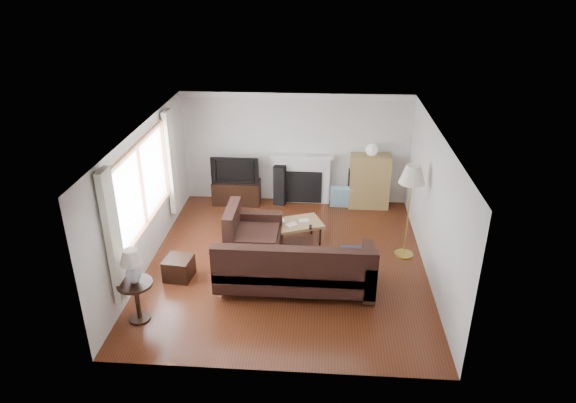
# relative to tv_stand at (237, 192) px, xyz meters

# --- Properties ---
(room) EXTENTS (5.10, 5.60, 2.54)m
(room) POSITION_rel_tv_stand_xyz_m (1.32, -2.48, 0.99)
(room) COLOR #512312
(room) RESTS_ON ground
(window) EXTENTS (0.12, 2.74, 1.54)m
(window) POSITION_rel_tv_stand_xyz_m (-1.13, -2.68, 1.29)
(window) COLOR brown
(window) RESTS_ON room
(curtain_near) EXTENTS (0.10, 0.35, 2.10)m
(curtain_near) POSITION_rel_tv_stand_xyz_m (-1.08, -4.20, 1.14)
(curtain_near) COLOR silver
(curtain_near) RESTS_ON room
(curtain_far) EXTENTS (0.10, 0.35, 2.10)m
(curtain_far) POSITION_rel_tv_stand_xyz_m (-1.08, -1.16, 1.14)
(curtain_far) COLOR silver
(curtain_far) RESTS_ON room
(fireplace) EXTENTS (1.40, 0.26, 1.15)m
(fireplace) POSITION_rel_tv_stand_xyz_m (1.47, 0.16, 0.31)
(fireplace) COLOR white
(fireplace) RESTS_ON room
(tv_stand) EXTENTS (1.06, 0.48, 0.53)m
(tv_stand) POSITION_rel_tv_stand_xyz_m (0.00, 0.00, 0.00)
(tv_stand) COLOR black
(tv_stand) RESTS_ON ground
(television) EXTENTS (1.06, 0.14, 0.61)m
(television) POSITION_rel_tv_stand_xyz_m (0.00, 0.00, 0.57)
(television) COLOR black
(television) RESTS_ON tv_stand
(speaker_left) EXTENTS (0.31, 0.35, 0.92)m
(speaker_left) POSITION_rel_tv_stand_xyz_m (0.99, 0.06, 0.20)
(speaker_left) COLOR black
(speaker_left) RESTS_ON ground
(speaker_right) EXTENTS (0.24, 0.28, 0.84)m
(speaker_right) POSITION_rel_tv_stand_xyz_m (2.62, 0.07, 0.15)
(speaker_right) COLOR black
(speaker_right) RESTS_ON ground
(bookshelf) EXTENTS (0.88, 0.42, 1.21)m
(bookshelf) POSITION_rel_tv_stand_xyz_m (2.97, 0.03, 0.34)
(bookshelf) COLOR #9E8249
(bookshelf) RESTS_ON ground
(globe_lamp) EXTENTS (0.26, 0.26, 0.26)m
(globe_lamp) POSITION_rel_tv_stand_xyz_m (2.97, 0.03, 1.07)
(globe_lamp) COLOR white
(globe_lamp) RESTS_ON bookshelf
(sectional_sofa) EXTENTS (2.84, 2.08, 0.92)m
(sectional_sofa) POSITION_rel_tv_stand_xyz_m (1.52, -3.25, 0.19)
(sectional_sofa) COLOR black
(sectional_sofa) RESTS_ON ground
(coffee_table) EXTENTS (1.29, 1.00, 0.45)m
(coffee_table) POSITION_rel_tv_stand_xyz_m (1.37, -1.76, -0.04)
(coffee_table) COLOR olive
(coffee_table) RESTS_ON ground
(footstool) EXTENTS (0.50, 0.50, 0.38)m
(footstool) POSITION_rel_tv_stand_xyz_m (-0.51, -3.10, -0.07)
(footstool) COLOR black
(footstool) RESTS_ON ground
(floor_lamp) EXTENTS (0.59, 0.59, 1.81)m
(floor_lamp) POSITION_rel_tv_stand_xyz_m (3.50, -2.06, 0.64)
(floor_lamp) COLOR #B1943D
(floor_lamp) RESTS_ON ground
(side_table) EXTENTS (0.54, 0.54, 0.67)m
(side_table) POSITION_rel_tv_stand_xyz_m (-0.83, -4.27, 0.07)
(side_table) COLOR black
(side_table) RESTS_ON ground
(table_lamp) EXTENTS (0.35, 0.35, 0.56)m
(table_lamp) POSITION_rel_tv_stand_xyz_m (-0.83, -4.27, 0.68)
(table_lamp) COLOR silver
(table_lamp) RESTS_ON side_table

